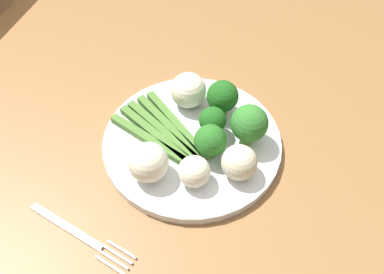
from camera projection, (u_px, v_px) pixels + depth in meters
name	position (u px, v px, depth m)	size (l,w,h in m)	color
dining_table	(220.00, 149.00, 0.74)	(1.35, 1.05, 0.73)	olive
plate	(192.00, 142.00, 0.62)	(0.27, 0.27, 0.01)	white
asparagus_bundle	(162.00, 131.00, 0.62)	(0.10, 0.16, 0.01)	#47752D
broccoli_right	(213.00, 121.00, 0.60)	(0.04, 0.04, 0.05)	#4C7F2B
broccoli_front_left	(223.00, 97.00, 0.62)	(0.05, 0.05, 0.06)	#4C7F2B
broccoli_left	(249.00, 124.00, 0.58)	(0.05, 0.05, 0.07)	#609E3D
broccoli_back	(210.00, 141.00, 0.57)	(0.05, 0.05, 0.06)	#568E33
cauliflower_near_fork	(239.00, 162.00, 0.56)	(0.05, 0.05, 0.05)	beige
cauliflower_mid	(188.00, 90.00, 0.64)	(0.06, 0.06, 0.06)	white
cauliflower_front	(148.00, 162.00, 0.55)	(0.06, 0.06, 0.06)	white
cauliflower_outer_edge	(194.00, 171.00, 0.55)	(0.04, 0.04, 0.04)	white
fork	(81.00, 236.00, 0.53)	(0.03, 0.17, 0.00)	silver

